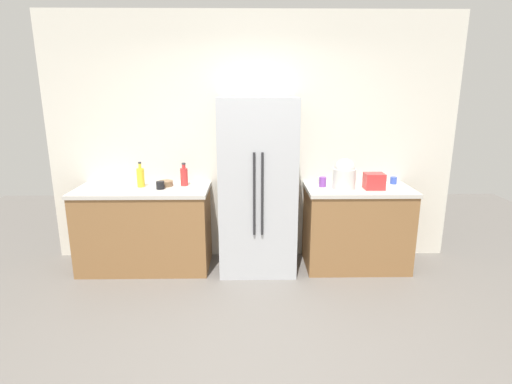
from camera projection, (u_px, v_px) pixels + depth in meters
name	position (u px, v px, depth m)	size (l,w,h in m)	color
ground_plane	(254.00, 348.00, 3.11)	(9.27, 9.27, 0.00)	slate
kitchen_back_panel	(252.00, 140.00, 4.58)	(4.61, 0.10, 2.77)	silver
counter_left	(145.00, 228.00, 4.43)	(1.43, 0.66, 0.91)	olive
counter_right	(356.00, 227.00, 4.47)	(1.14, 0.66, 0.91)	olive
refrigerator	(258.00, 186.00, 4.30)	(0.81, 0.69, 1.87)	#B7BABF
toaster	(374.00, 181.00, 4.26)	(0.20, 0.17, 0.17)	red
rice_cooker	(344.00, 174.00, 4.25)	(0.24, 0.24, 0.33)	silver
bottle_a	(184.00, 176.00, 4.41)	(0.08, 0.08, 0.25)	red
bottle_b	(141.00, 177.00, 4.35)	(0.08, 0.08, 0.27)	yellow
cup_a	(393.00, 180.00, 4.51)	(0.07, 0.07, 0.08)	blue
cup_b	(321.00, 180.00, 4.52)	(0.08, 0.08, 0.08)	white
cup_c	(323.00, 182.00, 4.38)	(0.08, 0.08, 0.11)	purple
cup_d	(160.00, 185.00, 4.27)	(0.09, 0.09, 0.08)	black
bowl_a	(166.00, 183.00, 4.41)	(0.15, 0.15, 0.06)	brown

